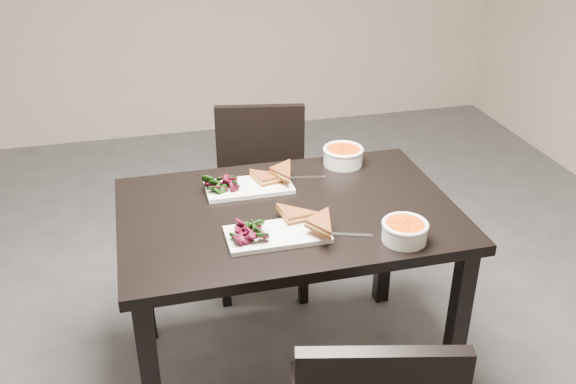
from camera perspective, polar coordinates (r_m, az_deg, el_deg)
The scene contains 13 objects.
ground at distance 2.80m, azimuth -5.05°, elevation -14.11°, with size 5.00×5.00×0.00m, color #47474C.
table at distance 2.32m, azimuth -0.00°, elevation -3.69°, with size 1.20×0.80×0.75m.
chair_far at distance 3.00m, azimuth -2.39°, elevation 0.45°, with size 0.49×0.49×0.85m.
plate_near at distance 2.11m, azimuth -0.97°, elevation -3.84°, with size 0.34×0.17×0.02m, color white.
sandwich_near at distance 2.11m, azimuth 0.65°, elevation -2.58°, with size 0.17×0.13×0.06m, color brown, non-canonical shape.
salad_near at distance 2.07m, azimuth -3.67°, elevation -3.45°, with size 0.11×0.10×0.05m, color black, non-canonical shape.
soup_bowl_near at distance 2.11m, azimuth 10.46°, elevation -3.40°, with size 0.15×0.15×0.07m.
cutlery_near at distance 2.13m, azimuth 5.22°, elevation -3.83°, with size 0.18×0.02×0.00m, color silver.
plate_far at distance 2.41m, azimuth -3.54°, elevation 0.44°, with size 0.33×0.16×0.02m, color white.
sandwich_far at distance 2.39m, azimuth -1.97°, elevation 1.19°, with size 0.16×0.12×0.05m, color brown, non-canonical shape.
salad_far at distance 2.38m, azimuth -5.93°, elevation 0.82°, with size 0.10×0.09×0.04m, color black, non-canonical shape.
soup_bowl_far at distance 2.60m, azimuth 4.98°, elevation 3.34°, with size 0.17×0.17×0.07m.
cutlery_far at distance 2.49m, azimuth 1.36°, elevation 1.32°, with size 0.18×0.02×0.00m, color silver.
Camera 1 is at (-0.28, -2.06, 1.87)m, focal length 39.54 mm.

